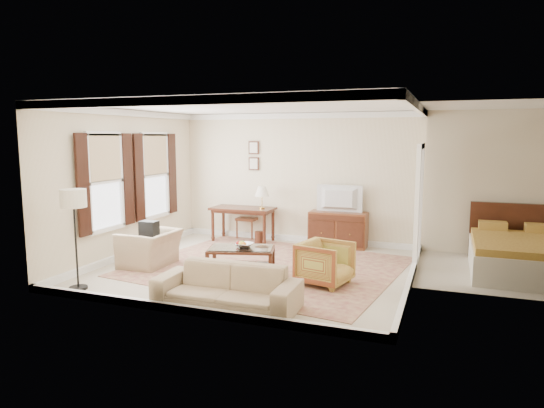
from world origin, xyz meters
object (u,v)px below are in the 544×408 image
Objects in this scene: club_armchair at (150,242)px; sofa at (227,280)px; tv at (339,190)px; coffee_table at (241,253)px; writing_desk at (243,212)px; sideboard at (338,229)px; striped_armchair at (325,261)px.

club_armchair is 0.50× the size of sofa.
tv reaches higher than coffee_table.
writing_desk is 2.19m from sideboard.
sofa is (0.49, -1.60, 0.03)m from coffee_table.
coffee_table is (-1.11, -2.67, -0.02)m from sideboard.
sofa reaches higher than sideboard.
sofa is at bearing 56.76° from club_armchair.
tv reaches higher than sofa.
striped_armchair is at bearing -45.02° from writing_desk.
tv is 4.08m from club_armchair.
writing_desk is 1.41× the size of club_armchair.
sofa is (2.29, -1.52, -0.04)m from club_armchair.
club_armchair reaches higher than sideboard.
tv is at bearing -90.00° from sideboard.
writing_desk is 3.65m from striped_armchair.
striped_armchair is (1.51, -0.09, 0.02)m from coffee_table.
coffee_table is at bearing 92.83° from club_armchair.
striped_armchair is (0.40, -2.74, -0.85)m from tv.
club_armchair is 2.75m from sofa.
sideboard is at bearing 67.42° from coffee_table.
club_armchair is at bearing 146.14° from sofa.
tv reaches higher than writing_desk.
sideboard is 0.98× the size of coffee_table.
writing_desk is 2.25m from tv.
striped_armchair is (2.57, -2.57, -0.28)m from writing_desk.
sideboard is 4.32m from sofa.
writing_desk reaches higher than coffee_table.
sideboard is 1.59× the size of striped_armchair.
sofa reaches higher than coffee_table.
tv is (0.00, -0.02, 0.86)m from sideboard.
tv is (2.17, 0.17, 0.57)m from writing_desk.
writing_desk is at bearing 58.22° from striped_armchair.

